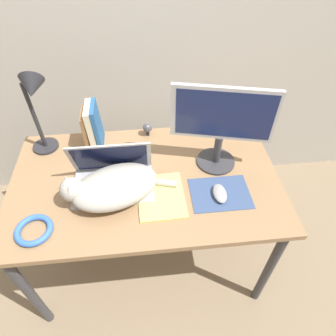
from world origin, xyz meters
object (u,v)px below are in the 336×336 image
(cable_coil, at_px, (34,230))
(notepad, at_px, (161,196))
(book_row, at_px, (92,126))
(webcam, at_px, (147,128))
(laptop, at_px, (113,177))
(computer_mouse, at_px, (220,193))
(cat, at_px, (112,187))
(external_monitor, at_px, (222,123))
(desk_lamp, at_px, (34,102))

(cable_coil, bearing_deg, notepad, 13.77)
(book_row, distance_m, webcam, 0.29)
(laptop, relative_size, book_row, 1.54)
(laptop, xyz_separation_m, cable_coil, (-0.32, -0.23, -0.03))
(computer_mouse, height_order, book_row, book_row)
(computer_mouse, distance_m, webcam, 0.55)
(laptop, bearing_deg, computer_mouse, -14.33)
(cat, distance_m, external_monitor, 0.56)
(external_monitor, height_order, notepad, external_monitor)
(book_row, distance_m, notepad, 0.52)
(desk_lamp, xyz_separation_m, cable_coil, (0.01, -0.50, -0.28))
(external_monitor, bearing_deg, webcam, 142.46)
(external_monitor, xyz_separation_m, webcam, (-0.33, 0.25, -0.20))
(cable_coil, height_order, notepad, cable_coil)
(computer_mouse, bearing_deg, notepad, 175.08)
(cat, xyz_separation_m, book_row, (-0.10, 0.38, 0.04))
(book_row, bearing_deg, computer_mouse, -36.43)
(cat, relative_size, desk_lamp, 1.14)
(book_row, relative_size, desk_lamp, 0.53)
(external_monitor, distance_m, book_row, 0.66)
(book_row, bearing_deg, webcam, 8.00)
(computer_mouse, height_order, cable_coil, computer_mouse)
(computer_mouse, relative_size, desk_lamp, 0.25)
(desk_lamp, bearing_deg, webcam, 8.64)
(laptop, xyz_separation_m, notepad, (0.21, -0.10, -0.04))
(computer_mouse, bearing_deg, laptop, 165.67)
(desk_lamp, relative_size, notepad, 1.66)
(desk_lamp, height_order, webcam, desk_lamp)
(laptop, distance_m, notepad, 0.24)
(laptop, distance_m, computer_mouse, 0.49)
(book_row, height_order, cable_coil, book_row)
(laptop, relative_size, computer_mouse, 3.24)
(laptop, bearing_deg, webcam, 62.74)
(laptop, distance_m, cat, 0.08)
(notepad, relative_size, webcam, 3.59)
(notepad, bearing_deg, cable_coil, -166.23)
(cat, distance_m, notepad, 0.22)
(external_monitor, bearing_deg, computer_mouse, -97.76)
(external_monitor, xyz_separation_m, cable_coil, (-0.82, -0.32, -0.23))
(desk_lamp, distance_m, cable_coil, 0.57)
(cat, relative_size, webcam, 6.78)
(notepad, distance_m, webcam, 0.45)
(cable_coil, relative_size, webcam, 2.06)
(book_row, xyz_separation_m, notepad, (0.32, -0.40, -0.11))
(cat, height_order, book_row, book_row)
(computer_mouse, bearing_deg, external_monitor, 82.24)
(cat, height_order, notepad, cat)
(desk_lamp, height_order, notepad, desk_lamp)
(computer_mouse, distance_m, desk_lamp, 0.93)
(cable_coil, height_order, webcam, webcam)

